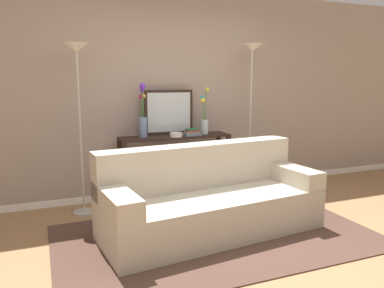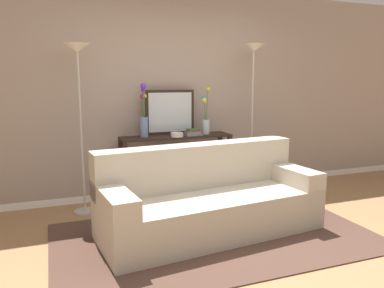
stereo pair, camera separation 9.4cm
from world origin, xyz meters
name	(u,v)px [view 1 (the left image)]	position (x,y,z in m)	size (l,w,h in m)	color
ground_plane	(247,256)	(0.00, 0.00, -0.01)	(16.00, 16.00, 0.02)	#9E754C
back_wall	(171,94)	(0.00, 2.09, 1.35)	(12.00, 0.15, 2.70)	white
area_rug	(217,236)	(-0.08, 0.46, 0.01)	(3.12, 1.82, 0.01)	#51382D
couch	(210,202)	(-0.09, 0.62, 0.32)	(2.31, 1.08, 0.88)	#BCB29E
console_table	(175,156)	(-0.06, 1.76, 0.58)	(1.43, 0.35, 0.84)	black
floor_lamp_left	(78,82)	(-1.23, 1.66, 1.53)	(0.28, 0.28, 1.94)	#B7B2A8
floor_lamp_right	(251,77)	(0.98, 1.66, 1.57)	(0.28, 0.28, 2.01)	#B7B2A8
wall_mirror	(169,112)	(-0.09, 1.90, 1.13)	(0.65, 0.02, 0.57)	black
vase_tall_flowers	(143,117)	(-0.47, 1.79, 1.09)	(0.10, 0.14, 0.66)	#6B84AD
vase_short_flowers	(204,119)	(0.34, 1.76, 1.04)	(0.13, 0.10, 0.61)	silver
fruit_bowl	(176,135)	(-0.08, 1.66, 0.87)	(0.16, 0.16, 0.05)	silver
book_stack	(192,133)	(0.14, 1.68, 0.88)	(0.22, 0.15, 0.09)	slate
book_row_under_console	(143,199)	(-0.50, 1.76, 0.05)	(0.29, 0.17, 0.12)	navy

